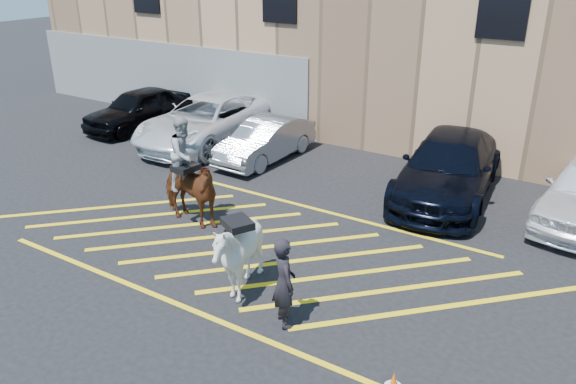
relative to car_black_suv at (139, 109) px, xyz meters
The scene contains 10 objects.
ground 10.20m from the car_black_suv, 29.34° to the right, with size 90.00×90.00×0.00m, color black.
car_black_suv is the anchor object (origin of this frame).
car_white_pickup 3.26m from the car_black_suv, ahead, with size 2.62×5.69×1.58m, color white.
car_silver_sedan 5.86m from the car_black_suv, ahead, with size 1.33×3.83×1.26m, color gray.
car_blue_suv 11.51m from the car_black_suv, ahead, with size 2.23×5.50×1.60m, color black.
handler 13.04m from the car_black_suv, 33.56° to the right, with size 0.61×0.40×1.67m, color black.
warehouse 11.67m from the car_black_suv, 38.35° to the left, with size 32.42×10.20×7.30m.
hatching_zone 10.35m from the car_black_suv, 30.79° to the right, with size 12.60×5.12×0.01m.
mounted_bay 8.53m from the car_black_suv, 36.68° to the right, with size 2.09×1.13×2.64m.
saddled_white 11.85m from the car_black_suv, 35.44° to the right, with size 1.92×1.99×1.68m.
Camera 1 is at (6.39, -9.11, 6.02)m, focal length 35.00 mm.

